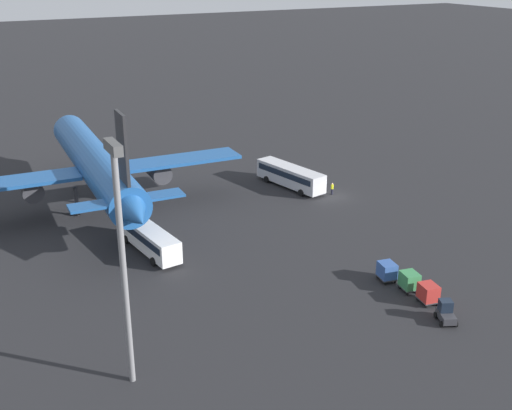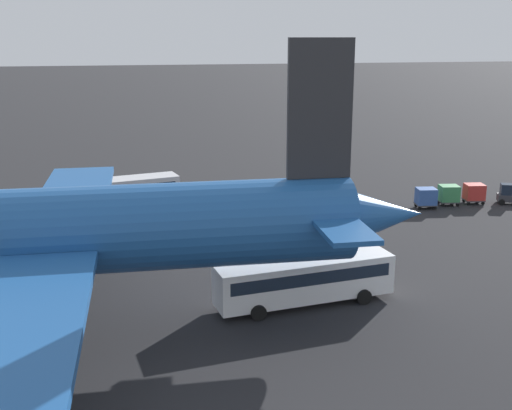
% 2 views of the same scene
% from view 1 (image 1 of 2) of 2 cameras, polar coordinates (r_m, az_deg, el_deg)
% --- Properties ---
extents(ground_plane, '(600.00, 600.00, 0.00)m').
position_cam_1_polar(ground_plane, '(93.62, 6.94, 0.80)').
color(ground_plane, '#232326').
extents(airplane, '(46.52, 39.79, 16.91)m').
position_cam_1_polar(airplane, '(88.96, -14.06, 3.54)').
color(airplane, '#1E5193').
rests_on(airplane, ground).
extents(shuttle_bus_near, '(12.77, 5.28, 3.18)m').
position_cam_1_polar(shuttle_bus_near, '(96.08, 3.08, 2.68)').
color(shuttle_bus_near, silver).
rests_on(shuttle_bus_near, ground).
extents(shuttle_bus_far, '(12.05, 4.04, 3.05)m').
position_cam_1_polar(shuttle_bus_far, '(76.03, -9.53, -2.83)').
color(shuttle_bus_far, white).
rests_on(shuttle_bus_far, ground).
extents(baggage_tug, '(2.74, 2.39, 2.10)m').
position_cam_1_polar(baggage_tug, '(64.22, 16.52, -9.15)').
color(baggage_tug, '#333338').
rests_on(baggage_tug, ground).
extents(worker_person, '(0.38, 0.38, 1.74)m').
position_cam_1_polar(worker_person, '(93.95, 6.78, 1.45)').
color(worker_person, '#1E1E2D').
rests_on(worker_person, ground).
extents(cargo_cart_red, '(2.23, 1.97, 2.06)m').
position_cam_1_polar(cargo_cart_red, '(66.74, 15.07, -7.52)').
color(cargo_cart_red, '#38383D').
rests_on(cargo_cart_red, ground).
extents(cargo_cart_green, '(2.23, 1.97, 2.06)m').
position_cam_1_polar(cargo_cart_green, '(68.59, 13.49, -6.54)').
color(cargo_cart_green, '#38383D').
rests_on(cargo_cart_green, ground).
extents(cargo_cart_blue, '(2.23, 1.97, 2.06)m').
position_cam_1_polar(cargo_cart_blue, '(70.12, 11.57, -5.73)').
color(cargo_cart_blue, '#38383D').
rests_on(cargo_cart_blue, ground).
extents(light_pole, '(2.80, 0.70, 20.26)m').
position_cam_1_polar(light_pole, '(49.36, -11.88, -3.53)').
color(light_pole, slate).
rests_on(light_pole, ground).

